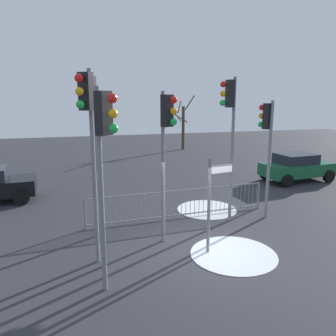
{
  "coord_description": "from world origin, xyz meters",
  "views": [
    {
      "loc": [
        -3.52,
        -8.37,
        4.41
      ],
      "look_at": [
        -0.45,
        2.66,
        1.93
      ],
      "focal_mm": 35.53,
      "sensor_mm": 36.0,
      "label": 1
    }
  ],
  "objects_px": {
    "traffic_light_mid_left": "(267,133)",
    "traffic_light_mid_right": "(230,118)",
    "traffic_light_foreground_left": "(104,146)",
    "car_green_trailing": "(297,167)",
    "traffic_light_foreground_right": "(167,134)",
    "direction_sign_post": "(211,200)",
    "bare_tree_left": "(183,125)",
    "traffic_light_rear_right": "(88,126)",
    "traffic_light_rear_left": "(92,120)"
  },
  "relations": [
    {
      "from": "traffic_light_rear_left",
      "to": "traffic_light_mid_left",
      "type": "height_order",
      "value": "traffic_light_rear_left"
    },
    {
      "from": "traffic_light_foreground_right",
      "to": "direction_sign_post",
      "type": "relative_size",
      "value": 1.64
    },
    {
      "from": "traffic_light_rear_right",
      "to": "traffic_light_foreground_left",
      "type": "height_order",
      "value": "traffic_light_rear_right"
    },
    {
      "from": "car_green_trailing",
      "to": "direction_sign_post",
      "type": "bearing_deg",
      "value": -145.1
    },
    {
      "from": "traffic_light_rear_right",
      "to": "direction_sign_post",
      "type": "bearing_deg",
      "value": -144.82
    },
    {
      "from": "car_green_trailing",
      "to": "bare_tree_left",
      "type": "height_order",
      "value": "bare_tree_left"
    },
    {
      "from": "traffic_light_mid_left",
      "to": "traffic_light_foreground_left",
      "type": "relative_size",
      "value": 0.92
    },
    {
      "from": "traffic_light_mid_left",
      "to": "bare_tree_left",
      "type": "bearing_deg",
      "value": 53.96
    },
    {
      "from": "traffic_light_rear_right",
      "to": "traffic_light_foreground_right",
      "type": "height_order",
      "value": "traffic_light_rear_right"
    },
    {
      "from": "traffic_light_mid_right",
      "to": "bare_tree_left",
      "type": "distance_m",
      "value": 16.65
    },
    {
      "from": "traffic_light_rear_right",
      "to": "traffic_light_rear_left",
      "type": "height_order",
      "value": "traffic_light_rear_left"
    },
    {
      "from": "car_green_trailing",
      "to": "bare_tree_left",
      "type": "xyz_separation_m",
      "value": [
        -2.47,
        11.83,
        1.27
      ]
    },
    {
      "from": "traffic_light_mid_right",
      "to": "traffic_light_foreground_left",
      "type": "distance_m",
      "value": 5.61
    },
    {
      "from": "traffic_light_foreground_right",
      "to": "traffic_light_mid_left",
      "type": "distance_m",
      "value": 4.23
    },
    {
      "from": "car_green_trailing",
      "to": "traffic_light_foreground_left",
      "type": "bearing_deg",
      "value": -149.39
    },
    {
      "from": "traffic_light_rear_right",
      "to": "bare_tree_left",
      "type": "distance_m",
      "value": 20.02
    },
    {
      "from": "traffic_light_foreground_left",
      "to": "car_green_trailing",
      "type": "xyz_separation_m",
      "value": [
        10.59,
        7.69,
        -2.62
      ]
    },
    {
      "from": "traffic_light_rear_right",
      "to": "traffic_light_mid_right",
      "type": "distance_m",
      "value": 5.12
    },
    {
      "from": "bare_tree_left",
      "to": "traffic_light_rear_left",
      "type": "bearing_deg",
      "value": -116.62
    },
    {
      "from": "traffic_light_rear_left",
      "to": "car_green_trailing",
      "type": "height_order",
      "value": "traffic_light_rear_left"
    },
    {
      "from": "traffic_light_rear_right",
      "to": "traffic_light_mid_left",
      "type": "bearing_deg",
      "value": -124.18
    },
    {
      "from": "traffic_light_mid_right",
      "to": "direction_sign_post",
      "type": "height_order",
      "value": "traffic_light_mid_right"
    },
    {
      "from": "traffic_light_foreground_left",
      "to": "bare_tree_left",
      "type": "height_order",
      "value": "traffic_light_foreground_left"
    },
    {
      "from": "direction_sign_post",
      "to": "car_green_trailing",
      "type": "distance_m",
      "value": 9.99
    },
    {
      "from": "traffic_light_mid_right",
      "to": "traffic_light_mid_left",
      "type": "bearing_deg",
      "value": -85.21
    },
    {
      "from": "traffic_light_mid_left",
      "to": "traffic_light_foreground_left",
      "type": "bearing_deg",
      "value": -178.82
    },
    {
      "from": "traffic_light_foreground_right",
      "to": "traffic_light_foreground_left",
      "type": "relative_size",
      "value": 0.99
    },
    {
      "from": "traffic_light_rear_right",
      "to": "traffic_light_foreground_right",
      "type": "relative_size",
      "value": 1.11
    },
    {
      "from": "traffic_light_foreground_right",
      "to": "traffic_light_rear_left",
      "type": "distance_m",
      "value": 2.28
    },
    {
      "from": "traffic_light_foreground_right",
      "to": "traffic_light_rear_left",
      "type": "height_order",
      "value": "traffic_light_rear_left"
    },
    {
      "from": "car_green_trailing",
      "to": "traffic_light_foreground_right",
      "type": "bearing_deg",
      "value": -152.91
    },
    {
      "from": "traffic_light_foreground_right",
      "to": "traffic_light_mid_right",
      "type": "height_order",
      "value": "traffic_light_mid_right"
    },
    {
      "from": "direction_sign_post",
      "to": "bare_tree_left",
      "type": "relative_size",
      "value": 0.62
    },
    {
      "from": "traffic_light_mid_right",
      "to": "car_green_trailing",
      "type": "relative_size",
      "value": 1.28
    },
    {
      "from": "traffic_light_rear_right",
      "to": "traffic_light_mid_right",
      "type": "xyz_separation_m",
      "value": [
        4.74,
        1.94,
        -0.02
      ]
    },
    {
      "from": "traffic_light_mid_right",
      "to": "traffic_light_foreground_right",
      "type": "bearing_deg",
      "value": 116.5
    },
    {
      "from": "traffic_light_foreground_left",
      "to": "bare_tree_left",
      "type": "distance_m",
      "value": 21.18
    },
    {
      "from": "direction_sign_post",
      "to": "car_green_trailing",
      "type": "relative_size",
      "value": 0.7
    },
    {
      "from": "traffic_light_mid_left",
      "to": "traffic_light_mid_right",
      "type": "bearing_deg",
      "value": 154.22
    },
    {
      "from": "traffic_light_rear_right",
      "to": "car_green_trailing",
      "type": "bearing_deg",
      "value": -111.94
    },
    {
      "from": "traffic_light_rear_left",
      "to": "traffic_light_foreground_right",
      "type": "bearing_deg",
      "value": -175.8
    },
    {
      "from": "traffic_light_rear_right",
      "to": "traffic_light_mid_left",
      "type": "relative_size",
      "value": 1.19
    },
    {
      "from": "traffic_light_rear_left",
      "to": "traffic_light_mid_left",
      "type": "distance_m",
      "value": 6.11
    },
    {
      "from": "car_green_trailing",
      "to": "traffic_light_mid_right",
      "type": "bearing_deg",
      "value": -149.95
    },
    {
      "from": "traffic_light_rear_right",
      "to": "traffic_light_rear_left",
      "type": "distance_m",
      "value": 1.76
    },
    {
      "from": "traffic_light_foreground_left",
      "to": "direction_sign_post",
      "type": "relative_size",
      "value": 1.66
    },
    {
      "from": "traffic_light_rear_left",
      "to": "traffic_light_foreground_left",
      "type": "relative_size",
      "value": 1.1
    },
    {
      "from": "traffic_light_rear_right",
      "to": "traffic_light_foreground_left",
      "type": "relative_size",
      "value": 1.1
    },
    {
      "from": "traffic_light_rear_left",
      "to": "traffic_light_foreground_left",
      "type": "distance_m",
      "value": 3.18
    },
    {
      "from": "traffic_light_mid_right",
      "to": "traffic_light_foreground_left",
      "type": "height_order",
      "value": "traffic_light_mid_right"
    }
  ]
}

